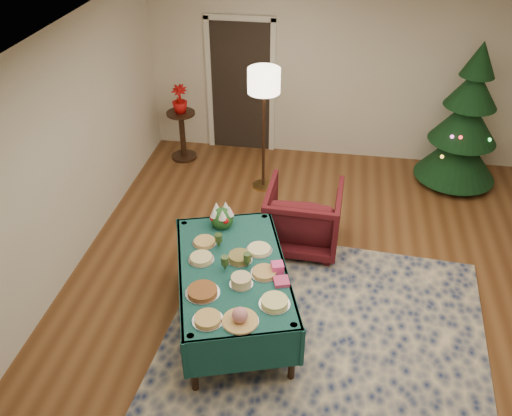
% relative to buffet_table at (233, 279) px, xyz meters
% --- Properties ---
extents(room_shell, '(7.00, 7.00, 7.00)m').
position_rel_buffet_table_xyz_m(room_shell, '(0.97, 0.40, 0.77)').
color(room_shell, '#593319').
rests_on(room_shell, ground).
extents(doorway, '(1.08, 0.04, 2.16)m').
position_rel_buffet_table_xyz_m(doorway, '(-0.63, 3.88, 0.52)').
color(doorway, black).
rests_on(doorway, ground).
extents(rug, '(3.49, 4.42, 0.02)m').
position_rel_buffet_table_xyz_m(rug, '(0.93, -0.67, -0.57)').
color(rug, '#132049').
rests_on(rug, ground).
extents(buffet_table, '(1.58, 2.08, 0.72)m').
position_rel_buffet_table_xyz_m(buffet_table, '(0.00, 0.00, 0.00)').
color(buffet_table, black).
rests_on(buffet_table, ground).
extents(platter_0, '(0.28, 0.28, 0.05)m').
position_rel_buffet_table_xyz_m(platter_0, '(-0.07, -0.74, 0.16)').
color(platter_0, silver).
rests_on(platter_0, buffet_table).
extents(platter_1, '(0.33, 0.33, 0.16)m').
position_rel_buffet_table_xyz_m(platter_1, '(0.21, -0.70, 0.20)').
color(platter_1, silver).
rests_on(platter_1, buffet_table).
extents(platter_2, '(0.29, 0.29, 0.06)m').
position_rel_buffet_table_xyz_m(platter_2, '(0.48, -0.44, 0.17)').
color(platter_2, silver).
rests_on(platter_2, buffet_table).
extents(platter_3, '(0.33, 0.33, 0.05)m').
position_rel_buffet_table_xyz_m(platter_3, '(-0.20, -0.40, 0.17)').
color(platter_3, silver).
rests_on(platter_3, buffet_table).
extents(platter_4, '(0.23, 0.23, 0.10)m').
position_rel_buffet_table_xyz_m(platter_4, '(0.13, -0.23, 0.19)').
color(platter_4, silver).
rests_on(platter_4, buffet_table).
extents(platter_5, '(0.28, 0.28, 0.04)m').
position_rel_buffet_table_xyz_m(platter_5, '(0.32, -0.04, 0.16)').
color(platter_5, silver).
rests_on(platter_5, buffet_table).
extents(platter_6, '(0.26, 0.26, 0.05)m').
position_rel_buffet_table_xyz_m(platter_6, '(-0.33, 0.06, 0.17)').
color(platter_6, silver).
rests_on(platter_6, buffet_table).
extents(platter_7, '(0.26, 0.26, 0.07)m').
position_rel_buffet_table_xyz_m(platter_7, '(0.05, 0.13, 0.18)').
color(platter_7, silver).
rests_on(platter_7, buffet_table).
extents(platter_8, '(0.28, 0.28, 0.04)m').
position_rel_buffet_table_xyz_m(platter_8, '(0.22, 0.31, 0.16)').
color(platter_8, silver).
rests_on(platter_8, buffet_table).
extents(platter_9, '(0.26, 0.26, 0.04)m').
position_rel_buffet_table_xyz_m(platter_9, '(-0.37, 0.34, 0.16)').
color(platter_9, silver).
rests_on(platter_9, buffet_table).
extents(goblet_0, '(0.08, 0.08, 0.17)m').
position_rel_buffet_table_xyz_m(goblet_0, '(-0.20, 0.30, 0.23)').
color(goblet_0, '#2D471E').
rests_on(goblet_0, buffet_table).
extents(goblet_1, '(0.08, 0.08, 0.17)m').
position_rel_buffet_table_xyz_m(goblet_1, '(0.14, 0.03, 0.23)').
color(goblet_1, '#2D471E').
rests_on(goblet_1, buffet_table).
extents(goblet_2, '(0.08, 0.08, 0.17)m').
position_rel_buffet_table_xyz_m(goblet_2, '(-0.06, -0.05, 0.23)').
color(goblet_2, '#2D471E').
rests_on(goblet_2, buffet_table).
extents(napkin_stack, '(0.18, 0.18, 0.04)m').
position_rel_buffet_table_xyz_m(napkin_stack, '(0.51, -0.14, 0.16)').
color(napkin_stack, '#CF396C').
rests_on(napkin_stack, buffet_table).
extents(gift_box, '(0.14, 0.14, 0.10)m').
position_rel_buffet_table_xyz_m(gift_box, '(0.45, 0.02, 0.19)').
color(gift_box, '#F14293').
rests_on(gift_box, buffet_table).
extents(centerpiece, '(0.26, 0.26, 0.30)m').
position_rel_buffet_table_xyz_m(centerpiece, '(-0.25, 0.68, 0.27)').
color(centerpiece, '#1E4C1E').
rests_on(centerpiece, buffet_table).
extents(armchair, '(0.91, 0.86, 0.91)m').
position_rel_buffet_table_xyz_m(armchair, '(0.59, 1.42, -0.12)').
color(armchair, '#4B1016').
rests_on(armchair, ground).
extents(floor_lamp, '(0.43, 0.43, 1.79)m').
position_rel_buffet_table_xyz_m(floor_lamp, '(-0.10, 2.70, 0.94)').
color(floor_lamp, '#A57F3F').
rests_on(floor_lamp, ground).
extents(side_table, '(0.44, 0.44, 0.79)m').
position_rel_buffet_table_xyz_m(side_table, '(-1.48, 3.37, -0.19)').
color(side_table, black).
rests_on(side_table, ground).
extents(potted_plant, '(0.24, 0.43, 0.24)m').
position_rel_buffet_table_xyz_m(potted_plant, '(-1.48, 3.37, 0.33)').
color(potted_plant, '#BA0E0D').
rests_on(potted_plant, side_table).
extents(christmas_tree, '(1.39, 1.39, 2.11)m').
position_rel_buffet_table_xyz_m(christmas_tree, '(2.67, 3.30, 0.37)').
color(christmas_tree, black).
rests_on(christmas_tree, ground).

